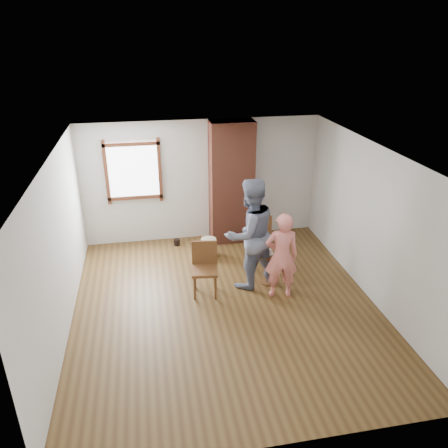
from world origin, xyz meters
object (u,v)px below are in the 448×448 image
at_px(dining_chair_left, 205,265).
at_px(stoneware_crock, 209,248).
at_px(side_table, 268,263).
at_px(dining_chair_right, 259,239).
at_px(person_pink, 281,256).
at_px(man, 250,234).

bearing_deg(dining_chair_left, stoneware_crock, 86.30).
relative_size(dining_chair_left, side_table, 1.56).
distance_m(dining_chair_left, dining_chair_right, 1.39).
height_order(stoneware_crock, person_pink, person_pink).
relative_size(dining_chair_left, person_pink, 0.61).
relative_size(stoneware_crock, side_table, 0.67).
distance_m(stoneware_crock, dining_chair_left, 1.32).
bearing_deg(dining_chair_right, stoneware_crock, 171.66).
height_order(dining_chair_left, side_table, dining_chair_left).
height_order(side_table, person_pink, person_pink).
xyz_separation_m(stoneware_crock, man, (0.56, -1.16, 0.81)).
distance_m(dining_chair_right, person_pink, 1.14).
relative_size(stoneware_crock, person_pink, 0.26).
distance_m(stoneware_crock, side_table, 1.49).
xyz_separation_m(man, person_pink, (0.44, -0.46, -0.23)).
distance_m(dining_chair_left, man, 0.95).
height_order(side_table, man, man).
xyz_separation_m(dining_chair_right, side_table, (0.00, -0.67, -0.16)).
bearing_deg(person_pink, stoneware_crock, -49.03).
bearing_deg(man, stoneware_crock, -86.14).
distance_m(man, person_pink, 0.68).
bearing_deg(person_pink, man, -36.83).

